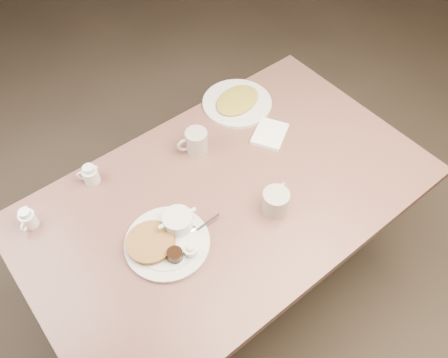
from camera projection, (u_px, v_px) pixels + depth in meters
room at (229, 45)px, 1.16m from camera, size 7.04×8.04×2.84m
diner_table at (227, 219)px, 1.81m from camera, size 1.50×0.90×0.75m
main_plate at (167, 238)px, 1.53m from camera, size 0.37×0.32×0.07m
coffee_mug_near at (276, 201)px, 1.60m from camera, size 0.14×0.13×0.09m
napkin at (270, 134)px, 1.84m from camera, size 0.19×0.18×0.02m
coffee_mug_far at (196, 142)px, 1.76m from camera, size 0.13×0.11×0.10m
creamer_left at (28, 219)px, 1.56m from camera, size 0.08×0.07×0.08m
creamer_right at (90, 175)px, 1.68m from camera, size 0.08×0.06×0.08m
hash_plate at (237, 102)px, 1.95m from camera, size 0.35×0.35×0.04m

